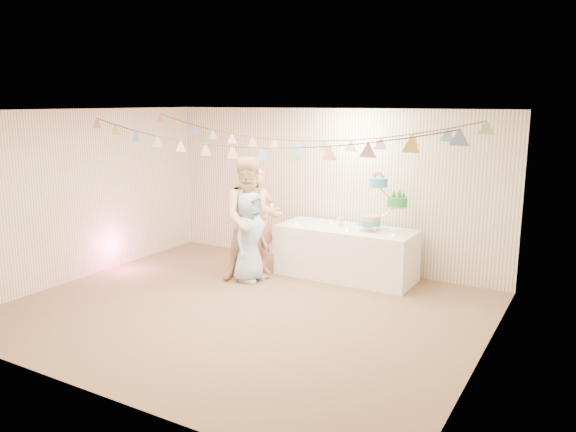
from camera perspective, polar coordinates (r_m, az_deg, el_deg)
The scene contains 23 objects.
floor at distance 7.55m, azimuth -4.42°, elevation -9.50°, with size 6.00×6.00×0.00m, color brown.
ceiling at distance 7.05m, azimuth -4.75°, elevation 10.64°, with size 6.00×6.00×0.00m, color white.
back_wall at distance 9.32m, azimuth 4.17°, elevation 2.85°, with size 6.00×6.00×0.00m, color white.
front_wall at distance 5.38m, azimuth -19.89°, elevation -4.34°, with size 6.00×6.00×0.00m, color white.
left_wall at distance 9.20m, azimuth -20.16°, elevation 2.05°, with size 5.00×5.00×0.00m, color white.
right_wall at distance 6.05m, azimuth 19.57°, elevation -2.60°, with size 5.00×5.00×0.00m, color white.
table at distance 8.80m, azimuth 5.91°, elevation -3.72°, with size 2.13×0.85×0.80m, color white.
cake_stand at distance 8.47m, azimuth 9.56°, elevation 0.91°, with size 0.74×0.44×0.83m, color silver, non-canonical shape.
cake_bottom at distance 8.54m, azimuth 8.40°, elevation -1.23°, with size 0.31×0.31×0.15m, color #2AAFC4, non-canonical shape.
cake_middle at distance 8.51m, azimuth 10.89°, elevation 0.50°, with size 0.27×0.27×0.22m, color green, non-canonical shape.
cake_top_tier at distance 8.43m, azimuth 9.15°, elevation 2.32°, with size 0.25×0.25×0.19m, color #459AD9, non-canonical shape.
platter at distance 8.90m, azimuth 2.59°, elevation -1.10°, with size 0.34×0.34×0.02m, color white.
posy at distance 8.79m, azimuth 5.34°, elevation -0.83°, with size 0.14×0.14×0.16m, color white, non-canonical shape.
person_adult_a at distance 8.83m, azimuth -3.10°, elevation -0.57°, with size 0.62×0.41×1.71m, color #FF9485.
person_adult_b at distance 8.55m, azimuth -3.71°, elevation -0.31°, with size 0.93×0.72×1.91m, color tan.
person_child at distance 8.54m, azimuth -3.90°, elevation -2.09°, with size 0.68×0.44×1.39m, color #A2C8E5.
bunting_back at distance 7.98m, azimuth -0.17°, elevation 8.99°, with size 5.60×1.10×0.40m, color pink, non-canonical shape.
bunting_front at distance 6.89m, azimuth -5.67°, elevation 8.27°, with size 5.60×0.90×0.36m, color #72A5E5, non-canonical shape.
tealight_0 at distance 8.92m, azimuth 0.88°, elevation -0.71°, with size 0.04×0.04×0.03m, color #FFD88C.
tealight_1 at distance 9.00m, azimuth 4.41°, elevation -0.63°, with size 0.04×0.04×0.03m, color #FFD88C.
tealight_2 at distance 8.46m, azimuth 5.98°, elevation -1.45°, with size 0.04×0.04×0.03m, color #FFD88C.
tealight_3 at distance 8.77m, azimuth 8.65°, elevation -1.06°, with size 0.04×0.04×0.03m, color #FFD88C.
tealight_4 at distance 8.24m, azimuth 10.67°, elevation -1.94°, with size 0.04×0.04×0.03m, color #FFD88C.
Camera 1 is at (4.01, -5.79, 2.71)m, focal length 35.00 mm.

